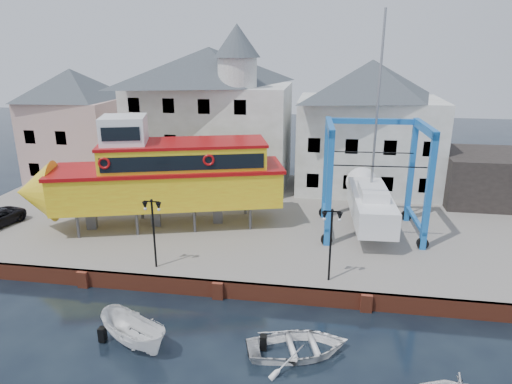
# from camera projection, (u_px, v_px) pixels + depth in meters

# --- Properties ---
(ground) EXTENTS (140.00, 140.00, 0.00)m
(ground) POSITION_uv_depth(u_px,v_px,m) (218.00, 298.00, 25.33)
(ground) COLOR black
(ground) RESTS_ON ground
(hardstanding) EXTENTS (44.00, 22.00, 1.00)m
(hardstanding) POSITION_uv_depth(u_px,v_px,m) (251.00, 218.00, 35.50)
(hardstanding) COLOR slate
(hardstanding) RESTS_ON ground
(quay_wall) EXTENTS (44.00, 0.47, 1.00)m
(quay_wall) POSITION_uv_depth(u_px,v_px,m) (219.00, 289.00, 25.27)
(quay_wall) COLOR brown
(quay_wall) RESTS_ON ground
(building_pink) EXTENTS (8.00, 7.00, 10.30)m
(building_pink) POSITION_uv_depth(u_px,v_px,m) (76.00, 125.00, 43.02)
(building_pink) COLOR #C69D98
(building_pink) RESTS_ON hardstanding
(building_white_main) EXTENTS (14.00, 8.30, 14.00)m
(building_white_main) POSITION_uv_depth(u_px,v_px,m) (212.00, 115.00, 41.05)
(building_white_main) COLOR beige
(building_white_main) RESTS_ON hardstanding
(building_white_right) EXTENTS (12.00, 8.00, 11.20)m
(building_white_right) POSITION_uv_depth(u_px,v_px,m) (368.00, 126.00, 39.77)
(building_white_right) COLOR beige
(building_white_right) RESTS_ON hardstanding
(shed_dark) EXTENTS (8.00, 7.00, 4.00)m
(shed_dark) POSITION_uv_depth(u_px,v_px,m) (491.00, 177.00, 37.51)
(shed_dark) COLOR black
(shed_dark) RESTS_ON hardstanding
(lamp_post_left) EXTENTS (1.12, 0.32, 4.20)m
(lamp_post_left) POSITION_uv_depth(u_px,v_px,m) (153.00, 216.00, 25.76)
(lamp_post_left) COLOR black
(lamp_post_left) RESTS_ON hardstanding
(lamp_post_right) EXTENTS (1.12, 0.32, 4.20)m
(lamp_post_right) POSITION_uv_depth(u_px,v_px,m) (331.00, 227.00, 24.26)
(lamp_post_right) COLOR black
(lamp_post_right) RESTS_ON hardstanding
(tour_boat) EXTENTS (18.59, 9.22, 7.89)m
(tour_boat) POSITION_uv_depth(u_px,v_px,m) (153.00, 176.00, 31.66)
(tour_boat) COLOR #59595E
(tour_boat) RESTS_ON hardstanding
(travel_lift) EXTENTS (7.07, 9.75, 14.55)m
(travel_lift) POSITION_uv_depth(u_px,v_px,m) (370.00, 195.00, 31.80)
(travel_lift) COLOR #1D4EAA
(travel_lift) RESTS_ON hardstanding
(motorboat_a) EXTENTS (4.47, 3.51, 1.64)m
(motorboat_a) POSITION_uv_depth(u_px,v_px,m) (135.00, 345.00, 21.39)
(motorboat_a) COLOR white
(motorboat_a) RESTS_ON ground
(motorboat_b) EXTENTS (5.47, 4.58, 0.97)m
(motorboat_b) POSITION_uv_depth(u_px,v_px,m) (298.00, 353.00, 20.82)
(motorboat_b) COLOR white
(motorboat_b) RESTS_ON ground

